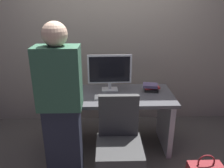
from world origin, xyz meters
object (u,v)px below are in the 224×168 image
(cup_near_keyboard, at_px, (69,96))
(office_chair, at_px, (119,148))
(mouse, at_px, (137,97))
(desk, at_px, (112,110))
(keyboard, at_px, (113,97))
(book_stack, at_px, (151,87))
(person_at_desk, at_px, (61,108))
(cup_by_monitor, at_px, (75,87))
(monitor, at_px, (110,71))

(cup_near_keyboard, bearing_deg, office_chair, -43.04)
(mouse, bearing_deg, desk, 156.43)
(keyboard, distance_m, book_stack, 0.52)
(office_chair, distance_m, keyboard, 0.63)
(person_at_desk, relative_size, cup_by_monitor, 17.02)
(keyboard, relative_size, mouse, 4.30)
(mouse, height_order, cup_near_keyboard, cup_near_keyboard)
(desk, distance_m, cup_near_keyboard, 0.58)
(desk, height_order, mouse, mouse)
(desk, xyz_separation_m, person_at_desk, (-0.50, -0.59, 0.33))
(cup_near_keyboard, xyz_separation_m, book_stack, (0.98, 0.24, 0.00))
(keyboard, height_order, mouse, mouse)
(office_chair, height_order, mouse, office_chair)
(cup_by_monitor, relative_size, book_stack, 0.43)
(person_at_desk, xyz_separation_m, keyboard, (0.51, 0.48, -0.10))
(keyboard, distance_m, mouse, 0.27)
(cup_near_keyboard, bearing_deg, monitor, 31.67)
(keyboard, distance_m, cup_by_monitor, 0.54)
(person_at_desk, height_order, book_stack, person_at_desk)
(desk, distance_m, person_at_desk, 0.84)
(desk, height_order, book_stack, book_stack)
(desk, distance_m, monitor, 0.50)
(keyboard, height_order, book_stack, book_stack)
(cup_near_keyboard, height_order, cup_by_monitor, cup_by_monitor)
(office_chair, relative_size, monitor, 1.74)
(office_chair, bearing_deg, person_at_desk, 172.85)
(keyboard, xyz_separation_m, mouse, (0.27, -0.01, 0.01))
(mouse, bearing_deg, monitor, 140.02)
(person_at_desk, distance_m, cup_near_keyboard, 0.44)
(desk, relative_size, monitor, 2.74)
(person_at_desk, height_order, cup_near_keyboard, person_at_desk)
(monitor, bearing_deg, cup_near_keyboard, -148.33)
(monitor, xyz_separation_m, mouse, (0.31, -0.26, -0.24))
(office_chair, xyz_separation_m, keyboard, (-0.04, 0.54, 0.31))
(cup_near_keyboard, bearing_deg, keyboard, 4.29)
(monitor, relative_size, cup_by_monitor, 5.62)
(office_chair, height_order, monitor, monitor)
(desk, distance_m, book_stack, 0.57)
(book_stack, bearing_deg, keyboard, -157.10)
(cup_near_keyboard, bearing_deg, person_at_desk, -90.72)
(person_at_desk, bearing_deg, cup_near_keyboard, 89.28)
(cup_near_keyboard, bearing_deg, desk, 17.41)
(cup_by_monitor, distance_m, book_stack, 0.96)
(keyboard, bearing_deg, cup_by_monitor, 150.72)
(cup_by_monitor, xyz_separation_m, book_stack, (0.96, -0.06, -0.00))
(monitor, bearing_deg, office_chair, -84.51)
(book_stack, bearing_deg, monitor, 174.71)
(keyboard, xyz_separation_m, cup_by_monitor, (-0.48, 0.26, 0.04))
(person_at_desk, bearing_deg, book_stack, 34.54)
(monitor, relative_size, book_stack, 2.42)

